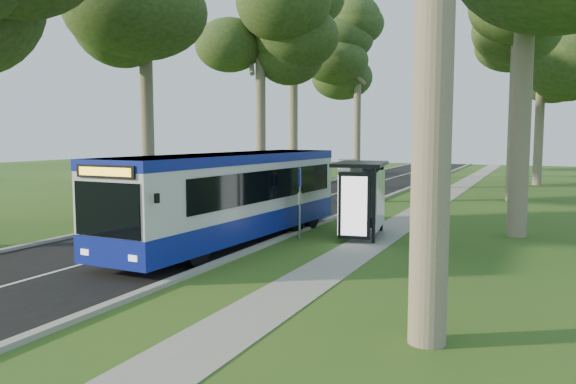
% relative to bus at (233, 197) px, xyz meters
% --- Properties ---
extents(ground, '(120.00, 120.00, 0.00)m').
position_rel_bus_xyz_m(ground, '(1.25, -0.69, -1.57)').
color(ground, '#275019').
rests_on(ground, ground).
extents(road, '(7.00, 100.00, 0.02)m').
position_rel_bus_xyz_m(road, '(-2.25, 9.31, -1.56)').
color(road, black).
rests_on(road, ground).
extents(kerb_east, '(0.25, 100.00, 0.12)m').
position_rel_bus_xyz_m(kerb_east, '(1.25, 9.31, -1.51)').
color(kerb_east, '#9E9B93').
rests_on(kerb_east, ground).
extents(kerb_west, '(0.25, 100.00, 0.12)m').
position_rel_bus_xyz_m(kerb_west, '(-5.75, 9.31, -1.51)').
color(kerb_west, '#9E9B93').
rests_on(kerb_west, ground).
extents(centre_line, '(0.12, 100.00, 0.00)m').
position_rel_bus_xyz_m(centre_line, '(-2.25, 9.31, -1.55)').
color(centre_line, white).
rests_on(centre_line, road).
extents(footpath, '(1.50, 100.00, 0.02)m').
position_rel_bus_xyz_m(footpath, '(4.25, 9.31, -1.56)').
color(footpath, gray).
rests_on(footpath, ground).
extents(bus, '(3.00, 11.58, 3.04)m').
position_rel_bus_xyz_m(bus, '(0.00, 0.00, 0.00)').
color(bus, silver).
rests_on(bus, ground).
extents(bus_stop_sign, '(0.10, 0.36, 2.53)m').
position_rel_bus_xyz_m(bus_stop_sign, '(1.82, 1.52, 0.00)').
color(bus_stop_sign, gray).
rests_on(bus_stop_sign, ground).
extents(bus_shelter, '(2.16, 3.36, 2.69)m').
position_rel_bus_xyz_m(bus_shelter, '(3.71, 2.59, 0.33)').
color(bus_shelter, black).
rests_on(bus_shelter, ground).
extents(litter_bin, '(0.49, 0.49, 0.85)m').
position_rel_bus_xyz_m(litter_bin, '(2.99, 3.62, -1.14)').
color(litter_bin, black).
rests_on(litter_bin, ground).
extents(car_white, '(2.38, 4.50, 1.46)m').
position_rel_bus_xyz_m(car_white, '(-7.59, 23.63, -0.85)').
color(car_white, white).
rests_on(car_white, ground).
extents(car_silver, '(2.79, 4.79, 1.49)m').
position_rel_bus_xyz_m(car_silver, '(-7.13, 33.92, -0.83)').
color(car_silver, '#96989D').
rests_on(car_silver, ground).
extents(tree_west_c, '(5.20, 5.20, 14.57)m').
position_rel_bus_xyz_m(tree_west_c, '(-7.75, 17.31, 9.22)').
color(tree_west_c, '#7A6B56').
rests_on(tree_west_c, ground).
extents(tree_west_d, '(5.20, 5.20, 18.37)m').
position_rel_bus_xyz_m(tree_west_d, '(-9.75, 27.31, 12.00)').
color(tree_west_d, '#7A6B56').
rests_on(tree_west_d, ground).
extents(tree_west_e, '(5.20, 5.20, 16.37)m').
position_rel_bus_xyz_m(tree_west_e, '(-7.25, 37.31, 10.54)').
color(tree_west_e, '#7A6B56').
rests_on(tree_west_e, ground).
extents(tree_east_d, '(5.20, 5.20, 14.09)m').
position_rel_bus_xyz_m(tree_east_d, '(9.25, 29.31, 8.87)').
color(tree_east_d, '#7A6B56').
rests_on(tree_east_d, ground).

